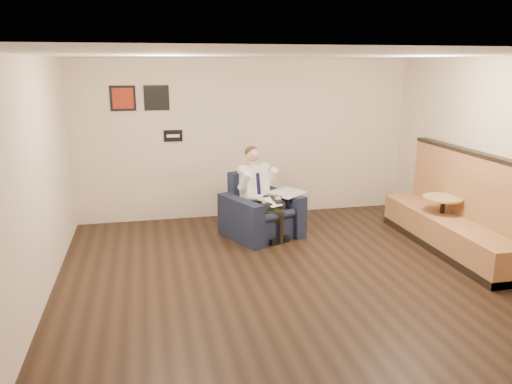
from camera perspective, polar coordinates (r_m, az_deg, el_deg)
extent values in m
plane|color=black|center=(6.55, 4.33, -9.96)|extent=(6.00, 6.00, 0.00)
cube|color=beige|center=(8.98, -1.08, 6.07)|extent=(6.00, 0.02, 2.80)
cube|color=beige|center=(3.48, 19.35, -8.30)|extent=(6.00, 0.02, 2.80)
cube|color=beige|center=(5.98, -24.11, 0.58)|extent=(0.02, 6.00, 2.80)
cube|color=beige|center=(7.55, 26.92, 2.93)|extent=(0.02, 6.00, 2.80)
cube|color=white|center=(5.98, 4.85, 15.33)|extent=(6.00, 6.00, 0.02)
cube|color=black|center=(8.78, -9.45, 6.36)|extent=(0.32, 0.02, 0.20)
cube|color=maroon|center=(8.71, -14.97, 10.31)|extent=(0.42, 0.03, 0.42)
cube|color=black|center=(8.71, -11.30, 10.51)|extent=(0.42, 0.03, 0.42)
cube|color=black|center=(7.98, 0.67, -1.60)|extent=(1.36, 1.36, 1.00)
cube|color=white|center=(7.77, 1.72, -1.18)|extent=(0.35, 0.39, 0.01)
cube|color=silver|center=(8.10, 3.51, -0.06)|extent=(0.63, 0.68, 0.01)
cube|color=black|center=(7.95, 0.75, -3.49)|extent=(0.74, 0.74, 0.52)
cube|color=green|center=(7.85, 0.51, -1.69)|extent=(0.53, 0.39, 0.01)
cylinder|color=white|center=(8.00, 2.19, -1.03)|extent=(0.11, 0.11, 0.11)
cube|color=black|center=(8.05, 1.10, -1.29)|extent=(0.18, 0.13, 0.01)
cube|color=#9E693D|center=(7.89, 21.51, -1.10)|extent=(0.68, 2.85, 1.46)
cylinder|color=tan|center=(8.18, 20.42, -3.05)|extent=(0.73, 0.73, 0.75)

